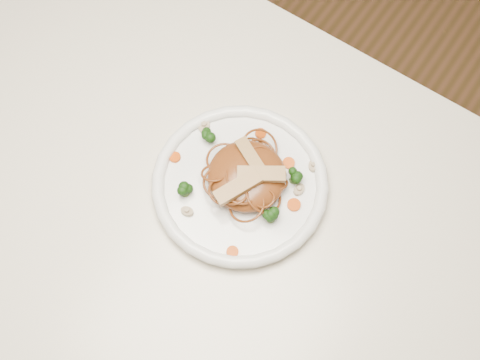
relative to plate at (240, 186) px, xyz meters
The scene contains 20 objects.
ground 0.76m from the plate, 130.37° to the right, with size 4.00×4.00×0.00m, color brown.
table 0.13m from the plate, 130.37° to the right, with size 1.20×0.80×0.75m.
plate is the anchor object (origin of this frame).
noodle_mound 0.03m from the plate, 61.09° to the left, with size 0.12×0.12×0.04m, color brown.
chicken_a 0.06m from the plate, 29.00° to the left, with size 0.07×0.02×0.01m, color #AC8351.
chicken_b 0.06m from the plate, 98.89° to the left, with size 0.06×0.02×0.01m, color #AC8351.
chicken_c 0.06m from the plate, 62.72° to the right, with size 0.07×0.02×0.01m, color #AC8351.
broccoli_0 0.09m from the plate, 38.71° to the left, with size 0.03×0.03×0.03m, color #17380B, non-canonical shape.
broccoli_1 0.10m from the plate, 156.87° to the left, with size 0.02×0.02×0.03m, color #17380B, non-canonical shape.
broccoli_2 0.09m from the plate, 134.13° to the right, with size 0.02×0.02×0.03m, color #17380B, non-canonical shape.
broccoli_3 0.08m from the plate, 16.81° to the right, with size 0.03×0.03×0.03m, color #17380B, non-canonical shape.
carrot_0 0.09m from the plate, 58.98° to the left, with size 0.02×0.02×0.01m, color #CC3F07.
carrot_1 0.11m from the plate, 168.54° to the right, with size 0.02×0.02×0.01m, color #CC3F07.
carrot_2 0.09m from the plate, 10.99° to the left, with size 0.02×0.02×0.01m, color #CC3F07.
carrot_3 0.10m from the plate, 104.07° to the left, with size 0.02×0.02×0.01m, color #CC3F07.
carrot_4 0.11m from the plate, 60.87° to the right, with size 0.02×0.02×0.01m, color #CC3F07.
mushroom_0 0.10m from the plate, 114.48° to the right, with size 0.02×0.02×0.01m, color #C4B593.
mushroom_1 0.09m from the plate, 27.57° to the left, with size 0.02×0.02×0.01m, color #C4B593.
mushroom_2 0.12m from the plate, 154.72° to the left, with size 0.03×0.03×0.01m, color #C4B593.
mushroom_3 0.12m from the plate, 49.11° to the left, with size 0.02×0.02×0.01m, color #C4B593.
Camera 1 is at (0.28, -0.26, 1.67)m, focal length 46.68 mm.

